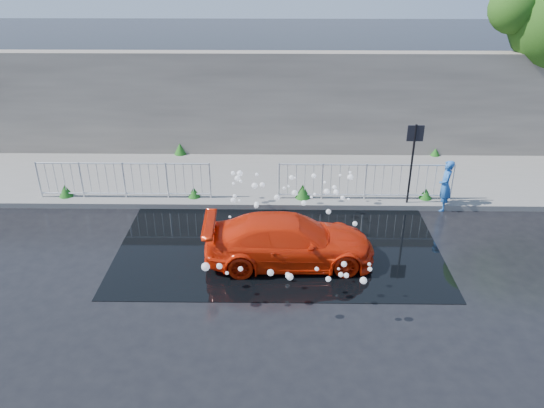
% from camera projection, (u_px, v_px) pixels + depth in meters
% --- Properties ---
extents(ground, '(90.00, 90.00, 0.00)m').
position_uv_depth(ground, '(258.00, 265.00, 12.64)').
color(ground, black).
rests_on(ground, ground).
extents(pavement, '(30.00, 4.00, 0.15)m').
position_uv_depth(pavement, '(263.00, 178.00, 17.09)').
color(pavement, slate).
rests_on(pavement, ground).
extents(curb, '(30.00, 0.25, 0.16)m').
position_uv_depth(curb, '(261.00, 205.00, 15.29)').
color(curb, slate).
rests_on(curb, ground).
extents(retaining_wall, '(30.00, 0.60, 3.50)m').
position_uv_depth(retaining_wall, '(265.00, 104.00, 18.25)').
color(retaining_wall, '#625A52').
rests_on(retaining_wall, pavement).
extents(puddle, '(8.00, 5.00, 0.01)m').
position_uv_depth(puddle, '(279.00, 243.00, 13.53)').
color(puddle, black).
rests_on(puddle, ground).
extents(sign_post, '(0.45, 0.06, 2.50)m').
position_uv_depth(sign_post, '(413.00, 151.00, 14.60)').
color(sign_post, black).
rests_on(sign_post, ground).
extents(railing_left, '(5.05, 0.05, 1.10)m').
position_uv_depth(railing_left, '(124.00, 179.00, 15.37)').
color(railing_left, silver).
rests_on(railing_left, pavement).
extents(railing_right, '(5.05, 0.05, 1.10)m').
position_uv_depth(railing_right, '(365.00, 180.00, 15.28)').
color(railing_right, silver).
rests_on(railing_right, pavement).
extents(weeds, '(12.17, 3.93, 0.42)m').
position_uv_depth(weeds, '(250.00, 177.00, 16.52)').
color(weeds, '#164F15').
rests_on(weeds, pavement).
extents(water_spray, '(3.65, 5.52, 1.09)m').
position_uv_depth(water_spray, '(287.00, 210.00, 13.50)').
color(water_spray, white).
rests_on(water_spray, ground).
extents(red_car, '(4.07, 1.78, 1.16)m').
position_uv_depth(red_car, '(289.00, 241.00, 12.51)').
color(red_car, red).
rests_on(red_car, ground).
extents(person, '(0.47, 0.61, 1.49)m').
position_uv_depth(person, '(445.00, 186.00, 14.93)').
color(person, blue).
rests_on(person, ground).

